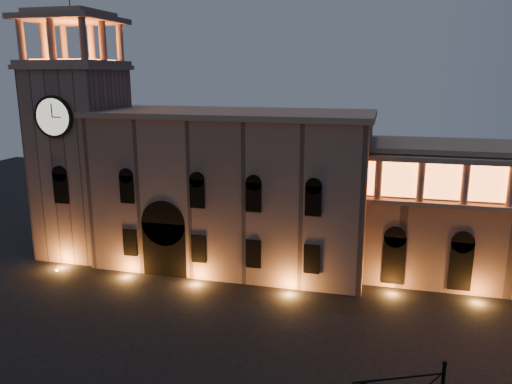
{
  "coord_description": "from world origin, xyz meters",
  "views": [
    {
      "loc": [
        14.27,
        -30.87,
        21.58
      ],
      "look_at": [
        2.24,
        16.0,
        10.05
      ],
      "focal_mm": 35.0,
      "sensor_mm": 36.0,
      "label": 1
    }
  ],
  "objects": [
    {
      "name": "ground",
      "position": [
        0.0,
        0.0,
        0.0
      ],
      "size": [
        160.0,
        160.0,
        0.0
      ],
      "primitive_type": "plane",
      "color": "black",
      "rests_on": "ground"
    },
    {
      "name": "government_building",
      "position": [
        -2.08,
        21.93,
        8.77
      ],
      "size": [
        30.8,
        12.8,
        17.6
      ],
      "color": "#886759",
      "rests_on": "ground"
    },
    {
      "name": "clock_tower",
      "position": [
        -20.5,
        20.98,
        12.5
      ],
      "size": [
        9.8,
        9.8,
        32.4
      ],
      "color": "#886759",
      "rests_on": "ground"
    }
  ]
}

